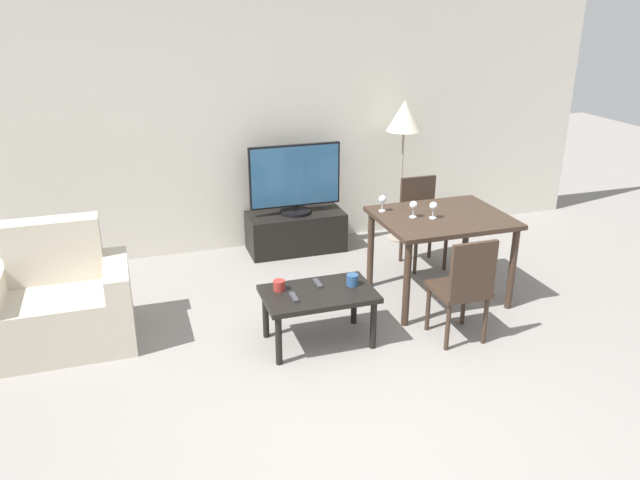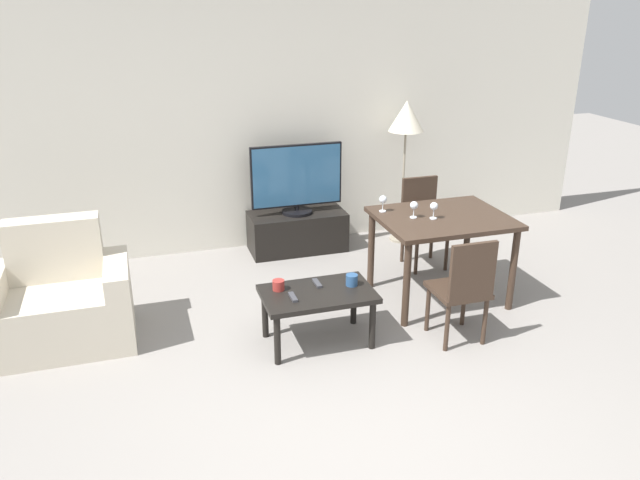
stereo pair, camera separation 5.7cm
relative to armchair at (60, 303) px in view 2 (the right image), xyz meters
name	(u,v)px [view 2 (the right image)]	position (x,y,z in m)	size (l,w,h in m)	color
ground_plane	(363,435)	(1.84, -1.75, -0.33)	(18.00, 18.00, 0.00)	gray
wall_back	(249,121)	(1.84, 1.59, 1.02)	(7.84, 0.06, 2.70)	silver
armchair	(60,303)	(0.00, 0.00, 0.00)	(1.06, 0.71, 0.95)	beige
tv_stand	(297,231)	(2.25, 1.28, -0.12)	(1.01, 0.46, 0.42)	black
tv	(297,179)	(2.25, 1.28, 0.45)	(0.96, 0.32, 0.73)	black
coffee_table	(318,299)	(1.89, -0.60, 0.05)	(0.85, 0.52, 0.44)	black
dining_table	(442,227)	(3.15, -0.18, 0.34)	(1.11, 0.89, 0.78)	#38281E
dining_chair_near	(464,286)	(2.95, -0.93, 0.15)	(0.40, 0.40, 0.87)	#38281E
dining_chair_far	(422,218)	(3.34, 0.58, 0.15)	(0.40, 0.40, 0.87)	#38281E
floor_lamp	(406,121)	(3.42, 1.23, 0.99)	(0.37, 0.37, 1.53)	gray
remote_primary	(317,283)	(1.93, -0.48, 0.12)	(0.04, 0.15, 0.02)	#38383D
remote_secondary	(293,297)	(1.68, -0.66, 0.12)	(0.04, 0.15, 0.02)	#38383D
cup_white_near	(352,280)	(2.18, -0.58, 0.15)	(0.09, 0.09, 0.09)	navy
cup_colored_far	(278,285)	(1.62, -0.49, 0.15)	(0.09, 0.09, 0.08)	maroon
wine_glass_left	(434,207)	(3.04, -0.22, 0.55)	(0.07, 0.07, 0.15)	silver
wine_glass_center	(383,200)	(2.70, 0.09, 0.55)	(0.07, 0.07, 0.15)	silver
wine_glass_right	(414,206)	(2.89, -0.14, 0.55)	(0.07, 0.07, 0.15)	silver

